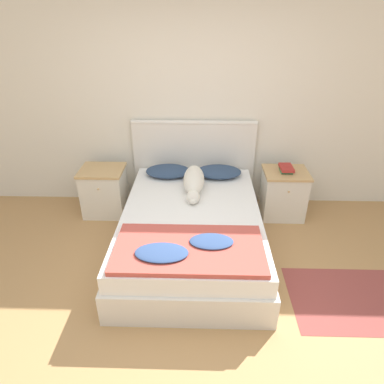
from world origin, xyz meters
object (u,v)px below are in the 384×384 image
nightstand_right (283,193)px  pillow_right (219,172)px  pillow_left (168,171)px  dog (194,181)px  book_stack (286,169)px  nightstand_left (104,191)px  bed (191,231)px

nightstand_right → pillow_right: bearing=175.1°
pillow_left → dog: dog is taller
pillow_right → book_stack: 0.80m
dog → pillow_right: bearing=50.7°
nightstand_left → book_stack: (2.20, 0.01, 0.33)m
nightstand_left → pillow_left: (0.80, 0.07, 0.25)m
pillow_right → nightstand_left: bearing=-177.2°
bed → book_stack: book_stack is taller
nightstand_right → pillow_left: bearing=177.2°
bed → nightstand_right: nightstand_right is taller
dog → book_stack: bearing=15.5°
pillow_left → book_stack: book_stack is taller
pillow_left → dog: (0.32, -0.36, 0.05)m
nightstand_right → book_stack: (-0.01, 0.01, 0.33)m
bed → pillow_left: pillow_left is taller
nightstand_left → book_stack: bearing=0.3°
nightstand_right → pillow_left: size_ratio=1.10×
bed → pillow_right: bearing=69.2°
nightstand_right → nightstand_left: bearing=180.0°
pillow_left → book_stack: (1.40, -0.06, 0.08)m
pillow_left → pillow_right: size_ratio=1.00×
pillow_left → dog: 0.48m
nightstand_left → pillow_left: pillow_left is taller
bed → nightstand_left: size_ratio=3.46×
dog → bed: bearing=-91.8°
bed → nightstand_right: bearing=33.8°
nightstand_right → pillow_right: size_ratio=1.10×
dog → book_stack: size_ratio=3.52×
nightstand_right → book_stack: bearing=115.9°
nightstand_left → nightstand_right: (2.20, 0.00, 0.00)m
nightstand_right → book_stack: 0.33m
nightstand_left → nightstand_right: same height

